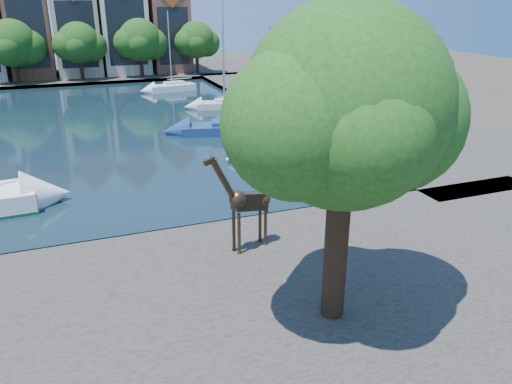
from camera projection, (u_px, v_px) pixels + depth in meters
ground at (96, 249)px, 23.27m from camera, size 160.00×160.00×0.00m
water_basin at (76, 129)px, 44.15m from camera, size 38.00×50.00×0.08m
near_quay at (110, 333)px, 17.09m from camera, size 50.00×14.00×0.50m
far_quay at (67, 77)px, 71.94m from camera, size 60.00×16.00×0.50m
right_quay at (326, 106)px, 52.32m from camera, size 14.00×52.00×0.50m
plane_tree at (348, 114)px, 15.14m from camera, size 8.32×6.40×10.62m
townhouse_center at (27, 17)px, 67.65m from camera, size 5.44×9.18×16.93m
townhouse_east_inner at (75, 22)px, 69.86m from camera, size 5.94×9.18×15.79m
townhouse_east_mid at (122, 18)px, 71.86m from camera, size 6.43×9.18×16.65m
townhouse_east_end at (167, 25)px, 74.37m from camera, size 5.44×9.18×14.43m
far_tree_mid_west at (13, 45)px, 63.36m from camera, size 7.80×6.00×8.00m
far_tree_mid_east at (79, 44)px, 66.06m from camera, size 7.02×5.40×7.52m
far_tree_east at (140, 42)px, 68.66m from camera, size 7.54×5.80×7.84m
far_tree_far_east at (197, 41)px, 71.35m from camera, size 6.76×5.20×7.36m
giraffe_statue at (246, 202)px, 21.46m from camera, size 3.16×1.23×4.58m
sailboat_right_a at (268, 145)px, 37.45m from camera, size 6.19×4.10×9.01m
sailboat_right_b at (225, 126)px, 42.59m from camera, size 7.80×4.31×12.60m
sailboat_right_c at (224, 103)px, 52.34m from camera, size 6.07×3.01×7.85m
sailboat_right_d at (172, 86)px, 61.77m from camera, size 5.84×2.67×9.37m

